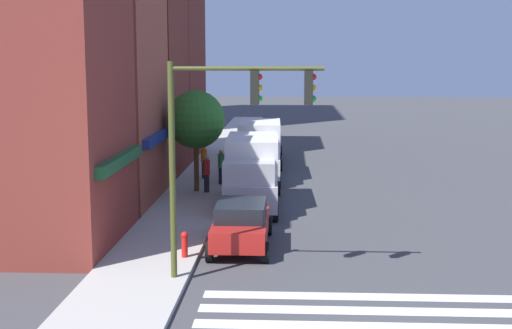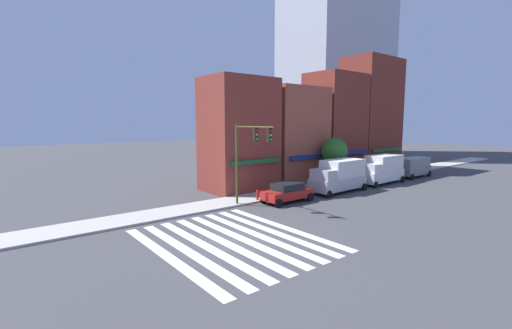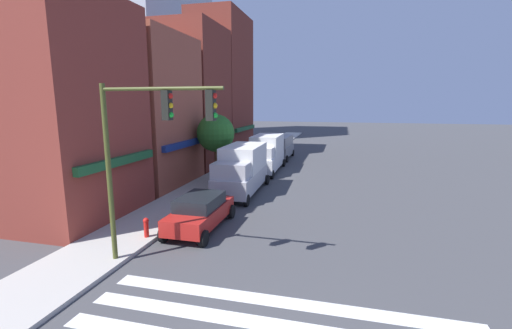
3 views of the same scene
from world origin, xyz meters
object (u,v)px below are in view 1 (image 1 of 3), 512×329
box_truck_silver (252,171)px  pedestrian_red_jacket (207,173)px  sedan_red (241,224)px  pedestrian_green_top (221,166)px  street_tree (196,120)px  pedestrian_orange_vest (204,161)px  fire_hydrant (185,243)px  traffic_signal (226,125)px  van_grey (264,140)px  box_truck_white (259,150)px

box_truck_silver → pedestrian_red_jacket: size_ratio=3.54×
pedestrian_red_jacket → box_truck_silver: bearing=-60.7°
sedan_red → pedestrian_green_top: bearing=9.1°
box_truck_silver → street_tree: 4.42m
sedan_red → pedestrian_green_top: size_ratio=2.49×
box_truck_silver → pedestrian_orange_vest: box_truck_silver is taller
pedestrian_green_top → fire_hydrant: size_ratio=2.10×
fire_hydrant → sedan_red: bearing=-43.4°
traffic_signal → sedan_red: traffic_signal is taller
van_grey → box_truck_silver: bearing=-178.9°
box_truck_white → van_grey: box_truck_white is taller
traffic_signal → van_grey: size_ratio=1.27×
pedestrian_green_top → fire_hydrant: pedestrian_green_top is taller
box_truck_silver → street_tree: (2.79, 2.80, 1.98)m
box_truck_silver → street_tree: size_ratio=1.30×
pedestrian_orange_vest → street_tree: (-3.61, -0.08, 2.49)m
pedestrian_green_top → pedestrian_orange_vest: size_ratio=1.00×
van_grey → traffic_signal: bearing=-179.2°
box_truck_silver → van_grey: bearing=-1.7°
box_truck_silver → box_truck_white: (7.22, 0.00, 0.00)m
traffic_signal → fire_hydrant: traffic_signal is taller
van_grey → fire_hydrant: size_ratio=5.98×
box_truck_white → street_tree: (-4.43, 2.80, 1.98)m
van_grey → fire_hydrant: bearing=176.9°
traffic_signal → pedestrian_orange_vest: bearing=9.2°
street_tree → pedestrian_red_jacket: bearing=-116.8°
pedestrian_green_top → street_tree: street_tree is taller
sedan_red → pedestrian_orange_vest: pedestrian_orange_vest is taller
pedestrian_red_jacket → pedestrian_orange_vest: (3.87, 0.59, 0.00)m
traffic_signal → van_grey: (24.76, -0.14, -3.32)m
box_truck_white → fire_hydrant: 15.83m
box_truck_silver → van_grey: box_truck_silver is taller
box_truck_silver → box_truck_white: bearing=-1.7°
box_truck_white → pedestrian_green_top: (-2.52, 1.81, -0.51)m
pedestrian_orange_vest → fire_hydrant: size_ratio=2.10×
pedestrian_red_jacket → pedestrian_orange_vest: same height
van_grey → pedestrian_orange_vest: (-7.80, 2.88, -0.21)m
fire_hydrant → street_tree: street_tree is taller
traffic_signal → box_truck_white: (17.79, -0.14, -3.02)m
pedestrian_green_top → sedan_red: bearing=-138.1°
van_grey → street_tree: size_ratio=1.05×
van_grey → pedestrian_orange_vest: van_grey is taller
pedestrian_orange_vest → fire_hydrant: bearing=84.2°
traffic_signal → street_tree: bearing=11.3°
box_truck_white → pedestrian_orange_vest: size_ratio=3.53×
sedan_red → box_truck_white: bearing=0.1°
pedestrian_red_jacket → street_tree: size_ratio=0.37×
traffic_signal → pedestrian_orange_vest: size_ratio=3.62×
box_truck_white → pedestrian_orange_vest: bearing=104.5°
box_truck_white → pedestrian_orange_vest: (-0.82, 2.88, -0.51)m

